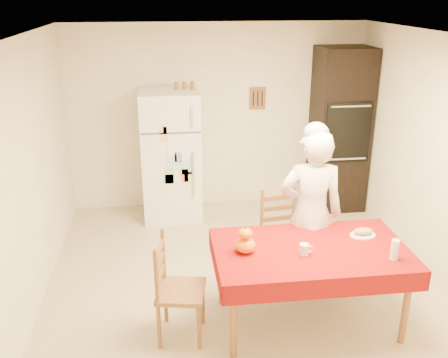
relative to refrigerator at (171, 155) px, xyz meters
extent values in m
plane|color=tan|center=(0.65, -1.88, -0.85)|extent=(4.50, 4.50, 0.00)
cube|color=#F3E7CC|center=(0.65, 0.37, 0.40)|extent=(4.00, 0.02, 2.50)
cube|color=#F3E7CC|center=(0.65, -4.13, 0.40)|extent=(4.00, 0.02, 2.50)
cube|color=#F3E7CC|center=(-1.35, -1.88, 0.40)|extent=(0.02, 4.50, 2.50)
cube|color=#F3E7CC|center=(2.65, -1.88, 0.40)|extent=(0.02, 4.50, 2.50)
cube|color=white|center=(0.65, -1.88, 1.65)|extent=(4.00, 4.50, 0.02)
cube|color=brown|center=(1.20, 0.36, 0.65)|extent=(0.22, 0.02, 0.30)
cube|color=white|center=(0.00, 0.00, 0.00)|extent=(0.75, 0.70, 1.70)
cube|color=silver|center=(0.26, -0.37, 0.60)|extent=(0.03, 0.03, 0.25)
cube|color=silver|center=(0.26, -0.37, -0.15)|extent=(0.03, 0.03, 0.60)
cube|color=black|center=(2.28, 0.05, 0.25)|extent=(0.70, 0.60, 2.20)
cube|color=black|center=(2.28, -0.26, 0.30)|extent=(0.59, 0.02, 0.80)
cylinder|color=brown|center=(0.41, -2.89, -0.50)|extent=(0.06, 0.06, 0.71)
cylinder|color=brown|center=(0.41, -2.11, -0.50)|extent=(0.06, 0.06, 0.71)
cylinder|color=brown|center=(1.89, -2.89, -0.50)|extent=(0.06, 0.06, 0.71)
cylinder|color=brown|center=(1.89, -2.11, -0.50)|extent=(0.06, 0.06, 0.71)
cube|color=brown|center=(1.15, -2.50, -0.12)|extent=(1.60, 0.90, 0.04)
cube|color=#5F0C05|center=(1.15, -2.50, -0.09)|extent=(1.70, 1.00, 0.01)
cylinder|color=brown|center=(0.95, -1.89, -0.64)|extent=(0.04, 0.04, 0.43)
cylinder|color=brown|center=(0.90, -1.55, -0.64)|extent=(0.04, 0.04, 0.43)
cylinder|color=brown|center=(1.30, -1.84, -0.64)|extent=(0.04, 0.04, 0.43)
cylinder|color=brown|center=(1.26, -1.51, -0.64)|extent=(0.04, 0.04, 0.43)
cube|color=brown|center=(1.10, -1.70, -0.40)|extent=(0.47, 0.45, 0.04)
cube|color=brown|center=(1.08, -1.53, -0.15)|extent=(0.36, 0.08, 0.50)
cylinder|color=brown|center=(0.14, -2.76, -0.64)|extent=(0.04, 0.04, 0.43)
cylinder|color=brown|center=(-0.20, -2.70, -0.64)|extent=(0.04, 0.04, 0.43)
cylinder|color=brown|center=(0.20, -2.40, -0.64)|extent=(0.04, 0.04, 0.43)
cylinder|color=brown|center=(-0.14, -2.34, -0.64)|extent=(0.04, 0.04, 0.43)
cube|color=brown|center=(0.00, -2.55, -0.40)|extent=(0.47, 0.48, 0.04)
cube|color=brown|center=(-0.17, -2.52, -0.15)|extent=(0.09, 0.36, 0.50)
imported|color=silver|center=(1.28, -2.01, 0.00)|extent=(0.67, 0.48, 1.71)
cylinder|color=silver|center=(1.05, -2.60, -0.04)|extent=(0.08, 0.08, 0.10)
ellipsoid|color=#DB6105|center=(0.57, -2.49, -0.02)|extent=(0.18, 0.18, 0.13)
ellipsoid|color=red|center=(0.57, -2.49, 0.09)|extent=(0.12, 0.12, 0.09)
cylinder|color=silver|center=(1.79, -2.76, 0.00)|extent=(0.07, 0.07, 0.18)
cylinder|color=white|center=(1.68, -2.34, -0.08)|extent=(0.24, 0.24, 0.02)
ellipsoid|color=#AA8653|center=(1.68, -2.34, -0.04)|extent=(0.18, 0.10, 0.06)
cylinder|color=#935F1A|center=(0.10, 0.05, 0.90)|extent=(0.05, 0.05, 0.10)
cylinder|color=#99561B|center=(0.20, 0.05, 0.90)|extent=(0.05, 0.05, 0.10)
cylinder|color=brown|center=(0.30, 0.05, 0.90)|extent=(0.05, 0.05, 0.10)
camera|label=1|loc=(-0.09, -6.23, 2.03)|focal=40.00mm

